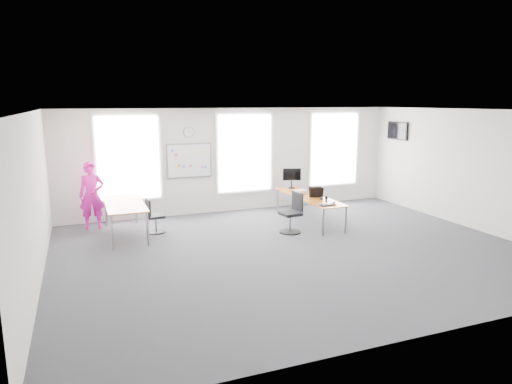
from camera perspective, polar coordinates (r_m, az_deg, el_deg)
name	(u,v)px	position (r m, az deg, el deg)	size (l,w,h in m)	color
floor	(294,250)	(10.04, 4.75, -7.25)	(10.00, 10.00, 0.00)	#2E2D32
ceiling	(296,110)	(9.53, 5.04, 10.13)	(10.00, 10.00, 0.00)	white
wall_back	(235,160)	(13.34, -2.69, 4.00)	(10.00, 10.00, 0.00)	silver
wall_front	(429,232)	(6.42, 20.83, -4.68)	(10.00, 10.00, 0.00)	silver
wall_left	(34,201)	(8.75, -26.02, -0.98)	(10.00, 10.00, 0.00)	silver
wall_right	(475,170)	(12.67, 25.67, 2.52)	(10.00, 10.00, 0.00)	silver
window_left	(128,158)	(12.66, -15.67, 4.12)	(1.60, 0.06, 2.20)	white
window_mid	(245,153)	(13.38, -1.44, 4.90)	(1.60, 0.06, 2.20)	white
window_right	(334,149)	(14.67, 9.70, 5.30)	(1.60, 0.06, 2.20)	white
desk_right	(309,198)	(12.32, 6.63, -0.73)	(0.75, 2.82, 0.69)	#BC661C
desk_left	(125,206)	(11.35, -16.11, -1.64)	(0.88, 2.20, 0.80)	#BC661C
chair_right	(292,215)	(11.26, 4.56, -2.89)	(0.53, 0.53, 1.00)	black
chair_left	(154,218)	(11.48, -12.67, -3.19)	(0.45, 0.45, 0.85)	black
person	(92,195)	(12.22, -19.83, -0.40)	(0.62, 0.41, 1.71)	#D41499
whiteboard	(189,161)	(12.94, -8.34, 3.89)	(1.20, 0.03, 0.90)	white
wall_clock	(188,132)	(12.86, -8.44, 7.43)	(0.30, 0.30, 0.04)	gray
tv	(398,131)	(14.76, 17.28, 7.33)	(0.06, 0.90, 0.55)	black
keyboard	(328,205)	(11.29, 8.97, -1.60)	(0.45, 0.16, 0.02)	black
mouse	(334,202)	(11.58, 9.74, -1.26)	(0.06, 0.10, 0.04)	black
lens_cap	(327,201)	(11.70, 8.82, -1.17)	(0.07, 0.07, 0.01)	black
headphones	(324,198)	(11.88, 8.46, -0.76)	(0.18, 0.09, 0.10)	black
laptop_sleeve	(316,192)	(12.14, 7.51, -0.04)	(0.36, 0.27, 0.28)	black
paper_stack	(301,192)	(12.54, 5.59, -0.02)	(0.32, 0.24, 0.11)	beige
monitor	(292,176)	(13.32, 4.50, 1.96)	(0.51, 0.22, 0.59)	black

